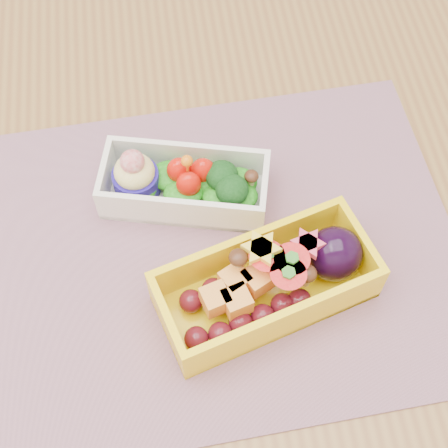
{
  "coord_description": "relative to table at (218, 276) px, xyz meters",
  "views": [
    {
      "loc": [
        -0.03,
        -0.31,
        1.29
      ],
      "look_at": [
        0.0,
        -0.02,
        0.79
      ],
      "focal_mm": 53.21,
      "sensor_mm": 36.0,
      "label": 1
    }
  ],
  "objects": [
    {
      "name": "bento_yellow",
      "position": [
        0.04,
        -0.07,
        0.13
      ],
      "size": [
        0.2,
        0.13,
        0.06
      ],
      "rotation": [
        0.0,
        0.0,
        0.29
      ],
      "color": "yellow",
      "rests_on": "placemat"
    },
    {
      "name": "ground",
      "position": [
        0.0,
        0.0,
        -0.65
      ],
      "size": [
        3.0,
        3.0,
        0.0
      ],
      "primitive_type": "plane",
      "color": "olive"
    },
    {
      "name": "table",
      "position": [
        0.0,
        0.0,
        0.0
      ],
      "size": [
        1.2,
        0.8,
        0.75
      ],
      "color": "brown",
      "rests_on": "ground"
    },
    {
      "name": "placemat",
      "position": [
        -0.0,
        -0.02,
        0.1
      ],
      "size": [
        0.46,
        0.36,
        0.0
      ],
      "primitive_type": "cube",
      "rotation": [
        0.0,
        0.0,
        0.05
      ],
      "color": "#A47187",
      "rests_on": "table"
    },
    {
      "name": "bento_white",
      "position": [
        -0.03,
        0.04,
        0.12
      ],
      "size": [
        0.17,
        0.1,
        0.06
      ],
      "rotation": [
        0.0,
        0.0,
        -0.24
      ],
      "color": "white",
      "rests_on": "placemat"
    }
  ]
}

